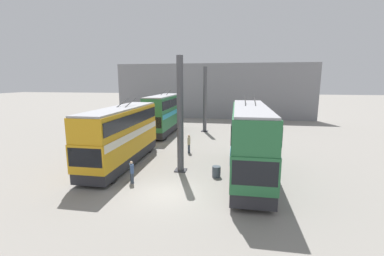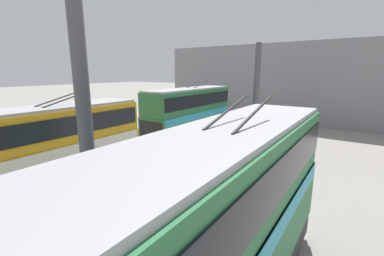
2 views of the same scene
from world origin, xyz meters
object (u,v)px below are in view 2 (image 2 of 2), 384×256
object	(u,v)px
bus_left_near	(210,231)
bus_right_near	(39,150)
person_aisle_midway	(174,178)
bus_right_mid	(190,113)

from	to	relation	value
bus_left_near	bus_right_near	bearing A→B (deg)	83.34
bus_right_near	person_aisle_midway	bearing A→B (deg)	-48.80
bus_right_near	bus_right_mid	distance (m)	12.71
bus_left_near	bus_right_mid	bearing A→B (deg)	36.32
person_aisle_midway	bus_right_near	bearing A→B (deg)	-143.11
bus_left_near	bus_right_mid	size ratio (longest dim) A/B	1.12
bus_left_near	bus_right_near	xyz separation A→B (m)	(1.19, 10.22, -0.23)
bus_left_near	bus_right_near	distance (m)	10.29
bus_right_near	person_aisle_midway	distance (m)	6.70
bus_right_mid	bus_right_near	bearing A→B (deg)	-180.00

